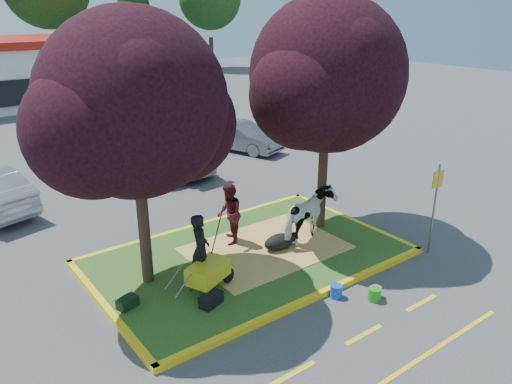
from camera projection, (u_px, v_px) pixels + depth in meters
ground at (248, 259)px, 13.79m from camera, size 90.00×90.00×0.00m
median_island at (248, 257)px, 13.76m from camera, size 8.00×5.00×0.15m
curb_near at (312, 298)px, 11.83m from camera, size 8.30×0.16×0.15m
curb_far at (200, 225)px, 15.69m from camera, size 8.30×0.16×0.15m
curb_left at (105, 307)px, 11.48m from camera, size 0.16×5.30×0.15m
curb_right at (351, 220)px, 16.05m from camera, size 0.16×5.30×0.15m
straw_bedding at (266, 248)px, 14.07m from camera, size 4.20×3.00×0.01m
tree_purple_left at (135, 113)px, 10.97m from camera, size 5.06×4.20×6.51m
tree_purple_right at (328, 82)px, 13.94m from camera, size 5.30×4.40×6.82m
fire_lane_stripe_a at (293, 374)px, 9.53m from camera, size 1.10×0.12×0.01m
fire_lane_stripe_b at (364, 335)px, 10.65m from camera, size 1.10×0.12×0.01m
fire_lane_stripe_c at (421, 303)px, 11.77m from camera, size 1.10×0.12×0.01m
fire_lane_long at (410, 365)px, 9.75m from camera, size 6.00×0.10×0.01m
retail_building at (38, 69)px, 35.05m from camera, size 20.40×8.40×4.40m
cow at (309, 216)px, 14.21m from camera, size 2.02×1.32×1.57m
calf at (279, 242)px, 13.98m from camera, size 1.10×0.81×0.42m
handler at (200, 250)px, 12.01m from camera, size 0.69×0.79×1.83m
visitor_a at (229, 214)px, 14.09m from camera, size 1.03×1.09×1.78m
visitor_b at (317, 206)px, 15.46m from camera, size 0.34×0.69×1.14m
wheelbarrow at (209, 272)px, 11.86m from camera, size 1.88×1.00×0.72m
gear_bag_dark at (211, 299)px, 11.38m from camera, size 0.63×0.47×0.29m
gear_bag_green at (127, 302)px, 11.31m from camera, size 0.52×0.40×0.25m
sign_post at (435, 199)px, 13.56m from camera, size 0.37×0.09×2.63m
bucket_green at (374, 294)px, 11.82m from camera, size 0.38×0.38×0.33m
bucket_pink at (376, 292)px, 11.96m from camera, size 0.32×0.32×0.28m
bucket_blue at (336, 291)px, 11.96m from camera, size 0.32×0.32×0.32m
car_red at (140, 160)px, 20.21m from camera, size 3.94×5.20×1.31m
car_white at (170, 155)px, 20.80m from camera, size 2.43×4.89×1.37m
car_grey at (241, 136)px, 23.72m from camera, size 2.76×4.39×1.36m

